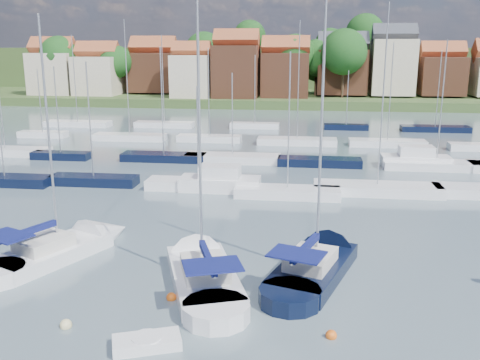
# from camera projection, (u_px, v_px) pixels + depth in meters

# --- Properties ---
(ground) EXTENTS (260.00, 260.00, 0.00)m
(ground) POSITION_uv_depth(u_px,v_px,m) (290.00, 150.00, 65.50)
(ground) COLOR #4D5D68
(ground) RESTS_ON ground
(sailboat_left) EXTENTS (7.34, 11.42, 15.23)m
(sailboat_left) POSITION_uv_depth(u_px,v_px,m) (70.00, 247.00, 32.68)
(sailboat_left) COLOR silver
(sailboat_left) RESTS_ON ground
(sailboat_centre) EXTENTS (7.08, 12.44, 16.38)m
(sailboat_centre) POSITION_uv_depth(u_px,v_px,m) (199.00, 268.00, 29.66)
(sailboat_centre) COLOR silver
(sailboat_centre) RESTS_ON ground
(sailboat_navy) EXTENTS (6.58, 12.15, 16.28)m
(sailboat_navy) POSITION_uv_depth(u_px,v_px,m) (321.00, 261.00, 30.57)
(sailboat_navy) COLOR black
(sailboat_navy) RESTS_ON ground
(tender) EXTENTS (3.10, 2.24, 0.61)m
(tender) POSITION_uv_depth(u_px,v_px,m) (147.00, 343.00, 22.35)
(tender) COLOR silver
(tender) RESTS_ON ground
(buoy_b) EXTENTS (0.55, 0.55, 0.55)m
(buoy_b) POSITION_uv_depth(u_px,v_px,m) (66.00, 327.00, 24.04)
(buoy_b) COLOR beige
(buoy_b) RESTS_ON ground
(buoy_c) EXTENTS (0.50, 0.50, 0.50)m
(buoy_c) POSITION_uv_depth(u_px,v_px,m) (171.00, 299.00, 26.69)
(buoy_c) COLOR #D85914
(buoy_c) RESTS_ON ground
(buoy_d) EXTENTS (0.50, 0.50, 0.50)m
(buoy_d) POSITION_uv_depth(u_px,v_px,m) (331.00, 337.00, 23.18)
(buoy_d) COLOR #D85914
(buoy_d) RESTS_ON ground
(buoy_e) EXTENTS (0.46, 0.46, 0.46)m
(buoy_e) POSITION_uv_depth(u_px,v_px,m) (297.00, 255.00, 32.45)
(buoy_e) COLOR #D85914
(buoy_e) RESTS_ON ground
(marina_field) EXTENTS (79.62, 41.41, 15.93)m
(marina_field) POSITION_uv_depth(u_px,v_px,m) (305.00, 154.00, 60.49)
(marina_field) COLOR silver
(marina_field) RESTS_ON ground
(far_shore_town) EXTENTS (212.46, 90.00, 22.27)m
(far_shore_town) POSITION_uv_depth(u_px,v_px,m) (310.00, 74.00, 153.28)
(far_shore_town) COLOR #395229
(far_shore_town) RESTS_ON ground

